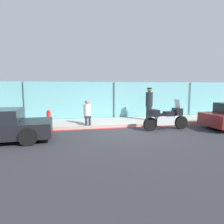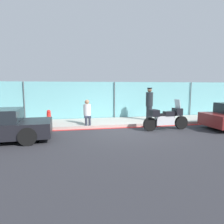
% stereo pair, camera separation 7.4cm
% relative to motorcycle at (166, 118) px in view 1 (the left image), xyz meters
% --- Properties ---
extents(ground_plane, '(120.00, 120.00, 0.00)m').
position_rel_motorcycle_xyz_m(ground_plane, '(-1.72, 0.02, -0.58)').
color(ground_plane, '#2D2D33').
extents(sidewalk, '(38.73, 2.40, 0.15)m').
position_rel_motorcycle_xyz_m(sidewalk, '(-1.72, 2.22, -0.51)').
color(sidewalk, '#ADA89E').
rests_on(sidewalk, ground_plane).
extents(curb_paint_stripe, '(38.73, 0.18, 0.01)m').
position_rel_motorcycle_xyz_m(curb_paint_stripe, '(-1.72, 0.93, -0.58)').
color(curb_paint_stripe, red).
rests_on(curb_paint_stripe, ground_plane).
extents(storefront_fence, '(36.80, 0.17, 2.34)m').
position_rel_motorcycle_xyz_m(storefront_fence, '(-1.72, 3.51, 0.59)').
color(storefront_fence, '#6BB2B7').
rests_on(storefront_fence, ground_plane).
extents(motorcycle, '(2.29, 0.57, 1.45)m').
position_rel_motorcycle_xyz_m(motorcycle, '(0.00, 0.00, 0.00)').
color(motorcycle, black).
rests_on(motorcycle, ground_plane).
extents(officer_standing, '(0.40, 0.40, 1.84)m').
position_rel_motorcycle_xyz_m(officer_standing, '(0.02, 2.09, 0.51)').
color(officer_standing, '#1E2328').
rests_on(officer_standing, sidewalk).
extents(person_seated_on_curb, '(0.37, 0.65, 1.25)m').
position_rel_motorcycle_xyz_m(person_seated_on_curb, '(-3.57, 1.46, 0.25)').
color(person_seated_on_curb, '#2D3342').
rests_on(person_seated_on_curb, sidewalk).
extents(fire_hydrant, '(0.21, 0.27, 0.71)m').
position_rel_motorcycle_xyz_m(fire_hydrant, '(-5.50, 2.09, -0.08)').
color(fire_hydrant, red).
rests_on(fire_hydrant, sidewalk).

